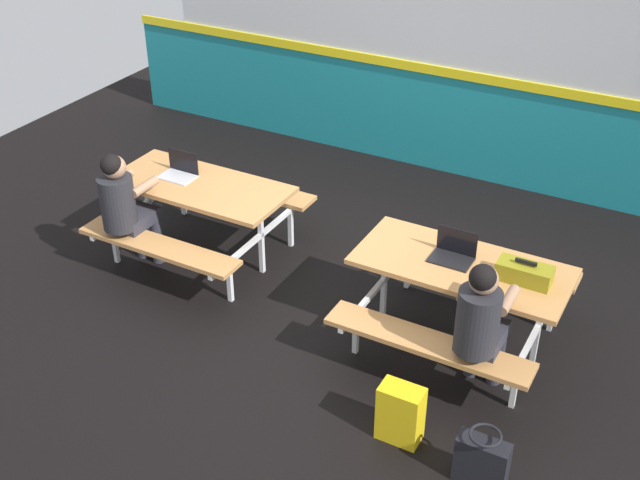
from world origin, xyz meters
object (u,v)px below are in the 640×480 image
(student_further, at_px, (481,320))
(laptop_dark, at_px, (453,253))
(picnic_table_left, at_px, (201,200))
(backpack_dark, at_px, (401,413))
(tote_bag_bright, at_px, (482,461))
(toolbox_grey, at_px, (524,273))
(picnic_table_right, at_px, (460,282))
(student_nearer, at_px, (125,203))
(laptop_silver, at_px, (179,171))

(student_further, relative_size, laptop_dark, 3.75)
(picnic_table_left, xyz_separation_m, backpack_dark, (2.54, -1.29, -0.36))
(student_further, bearing_deg, picnic_table_left, 166.63)
(backpack_dark, xyz_separation_m, tote_bag_bright, (0.62, -0.13, -0.02))
(toolbox_grey, bearing_deg, laptop_dark, 175.80)
(picnic_table_right, distance_m, toolbox_grey, 0.53)
(picnic_table_right, height_order, student_nearer, student_nearer)
(laptop_dark, relative_size, backpack_dark, 0.73)
(laptop_dark, height_order, backpack_dark, laptop_dark)
(student_nearer, distance_m, laptop_dark, 2.86)
(picnic_table_left, xyz_separation_m, picnic_table_right, (2.51, -0.12, 0.00))
(picnic_table_right, xyz_separation_m, laptop_silver, (-2.76, 0.16, 0.22))
(picnic_table_right, distance_m, student_further, 0.67)
(picnic_table_left, relative_size, tote_bag_bright, 3.79)
(laptop_silver, distance_m, tote_bag_bright, 3.75)
(student_nearer, height_order, laptop_dark, student_nearer)
(laptop_silver, bearing_deg, picnic_table_right, -3.26)
(laptop_silver, distance_m, toolbox_grey, 3.23)
(laptop_dark, bearing_deg, tote_bag_bright, -60.93)
(picnic_table_left, relative_size, student_nearer, 1.35)
(picnic_table_left, height_order, student_further, student_further)
(student_nearer, bearing_deg, picnic_table_left, 54.37)
(picnic_table_left, height_order, student_nearer, student_nearer)
(picnic_table_left, distance_m, laptop_dark, 2.43)
(picnic_table_left, height_order, picnic_table_right, same)
(tote_bag_bright, bearing_deg, backpack_dark, 168.44)
(laptop_dark, bearing_deg, laptop_silver, 177.45)
(laptop_dark, relative_size, toolbox_grey, 0.80)
(laptop_silver, bearing_deg, laptop_dark, -2.55)
(tote_bag_bright, bearing_deg, toolbox_grey, 97.97)
(picnic_table_left, bearing_deg, student_further, -13.37)
(student_nearer, relative_size, student_further, 1.00)
(student_nearer, xyz_separation_m, laptop_dark, (2.81, 0.47, 0.08))
(toolbox_grey, bearing_deg, backpack_dark, -110.41)
(picnic_table_right, xyz_separation_m, backpack_dark, (0.03, -1.17, -0.36))
(picnic_table_right, bearing_deg, toolbox_grey, -0.39)
(student_further, bearing_deg, laptop_dark, 125.71)
(laptop_silver, bearing_deg, tote_bag_bright, -23.12)
(laptop_dark, bearing_deg, picnic_table_right, -22.22)
(toolbox_grey, xyz_separation_m, tote_bag_bright, (0.18, -1.29, -0.62))
(student_further, bearing_deg, toolbox_grey, 76.65)
(laptop_silver, height_order, backpack_dark, laptop_silver)
(laptop_silver, relative_size, laptop_dark, 1.00)
(student_further, distance_m, toolbox_grey, 0.58)
(backpack_dark, bearing_deg, picnic_table_left, 153.12)
(student_nearer, relative_size, laptop_silver, 3.75)
(student_further, distance_m, tote_bag_bright, 0.95)
(tote_bag_bright, bearing_deg, laptop_dark, 119.07)
(student_further, bearing_deg, student_nearer, 177.83)
(picnic_table_right, distance_m, laptop_silver, 2.77)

